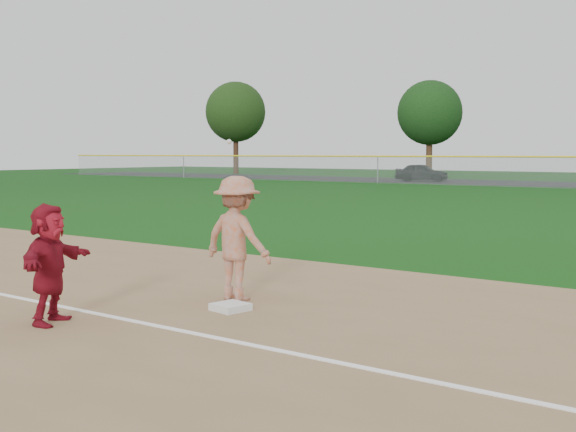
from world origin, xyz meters
The scene contains 8 objects.
ground centered at (0.00, 0.00, 0.00)m, with size 160.00×160.00×0.00m, color #0D3E0C.
foul_line centered at (0.00, -0.80, 0.03)m, with size 60.00×0.10×0.01m, color white.
first_base centered at (-0.25, 0.47, 0.07)m, with size 0.45×0.45×0.10m, color silver.
base_runner centered at (-1.64, -1.51, 0.81)m, with size 1.46×0.46×1.57m, color maroon.
car_left centered at (-18.91, 45.16, 0.71)m, with size 1.66×4.12×1.40m, color black.
first_base_play centered at (-0.65, 1.09, 0.96)m, with size 1.23×0.83×2.41m.
tree_0 centered at (-44.00, 52.00, 6.59)m, with size 6.40×6.40×9.81m.
tree_1 centered at (-22.00, 53.00, 5.83)m, with size 5.80×5.80×8.75m.
Camera 1 is at (6.34, -7.14, 2.24)m, focal length 45.00 mm.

